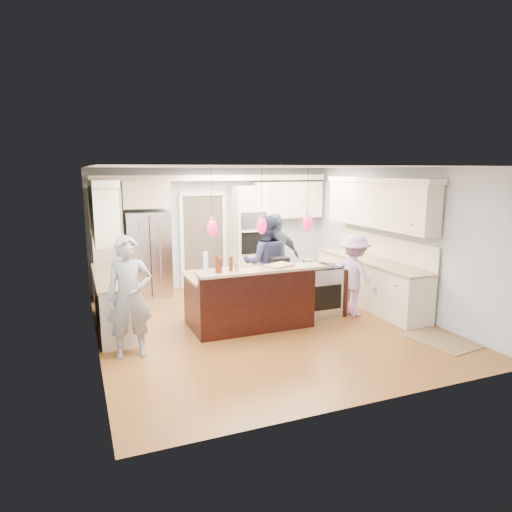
{
  "coord_description": "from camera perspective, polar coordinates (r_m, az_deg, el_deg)",
  "views": [
    {
      "loc": [
        -2.95,
        -7.02,
        2.66
      ],
      "look_at": [
        0.0,
        0.35,
        1.15
      ],
      "focal_mm": 32.0,
      "sensor_mm": 36.0,
      "label": 1
    }
  ],
  "objects": [
    {
      "name": "ground_plane",
      "position": [
        8.07,
        0.93,
        -8.48
      ],
      "size": [
        6.0,
        6.0,
        0.0
      ],
      "primitive_type": "plane",
      "color": "brown",
      "rests_on": "ground"
    },
    {
      "name": "room_shell",
      "position": [
        7.66,
        0.98,
        4.46
      ],
      "size": [
        5.54,
        6.04,
        2.72
      ],
      "color": "#B2BCC6",
      "rests_on": "ground"
    },
    {
      "name": "refrigerator",
      "position": [
        9.92,
        -13.34,
        0.25
      ],
      "size": [
        0.9,
        0.7,
        1.8
      ],
      "primitive_type": "cube",
      "color": "#B7B7BC",
      "rests_on": "ground"
    },
    {
      "name": "oven_column",
      "position": [
        10.48,
        -0.9,
        2.49
      ],
      "size": [
        0.72,
        0.69,
        2.3
      ],
      "color": "beige",
      "rests_on": "ground"
    },
    {
      "name": "back_upper_cabinets",
      "position": [
        10.08,
        -9.1,
        4.99
      ],
      "size": [
        5.3,
        0.61,
        2.54
      ],
      "color": "beige",
      "rests_on": "ground"
    },
    {
      "name": "right_counter_run",
      "position": [
        9.24,
        14.35,
        0.42
      ],
      "size": [
        0.64,
        3.1,
        2.51
      ],
      "color": "beige",
      "rests_on": "ground"
    },
    {
      "name": "left_cabinets",
      "position": [
        8.0,
        -17.74,
        -1.32
      ],
      "size": [
        0.64,
        2.3,
        2.51
      ],
      "color": "beige",
      "rests_on": "ground"
    },
    {
      "name": "kitchen_island",
      "position": [
        7.9,
        -0.91,
        -5.21
      ],
      "size": [
        2.1,
        1.46,
        1.12
      ],
      "color": "black",
      "rests_on": "ground"
    },
    {
      "name": "island_range",
      "position": [
        8.55,
        7.77,
        -4.26
      ],
      "size": [
        0.82,
        0.71,
        0.92
      ],
      "color": "#B7B7BC",
      "rests_on": "ground"
    },
    {
      "name": "pendant_lights",
      "position": [
        7.1,
        0.71,
        3.85
      ],
      "size": [
        1.75,
        0.15,
        1.03
      ],
      "color": "black",
      "rests_on": "ground"
    },
    {
      "name": "person_bar_end",
      "position": [
        6.73,
        -15.53,
        -4.98
      ],
      "size": [
        0.67,
        0.46,
        1.76
      ],
      "primitive_type": "imported",
      "rotation": [
        0.0,
        0.0,
        -0.07
      ],
      "color": "slate",
      "rests_on": "ground"
    },
    {
      "name": "person_far_left",
      "position": [
        8.73,
        1.22,
        -0.83
      ],
      "size": [
        1.04,
        0.9,
        1.81
      ],
      "primitive_type": "imported",
      "rotation": [
        0.0,
        0.0,
        2.86
      ],
      "color": "#282D4E",
      "rests_on": "ground"
    },
    {
      "name": "person_far_right",
      "position": [
        9.05,
        2.52,
        -0.38
      ],
      "size": [
        1.13,
        0.62,
        1.83
      ],
      "primitive_type": "imported",
      "rotation": [
        0.0,
        0.0,
        3.31
      ],
      "color": "slate",
      "rests_on": "ground"
    },
    {
      "name": "person_range_side",
      "position": [
        8.54,
        12.21,
        -2.38
      ],
      "size": [
        0.81,
        1.09,
        1.51
      ],
      "primitive_type": "imported",
      "rotation": [
        0.0,
        0.0,
        1.86
      ],
      "color": "#AF88B8",
      "rests_on": "ground"
    },
    {
      "name": "floor_rug",
      "position": [
        7.88,
        22.11,
        -9.75
      ],
      "size": [
        0.88,
        1.16,
        0.01
      ],
      "primitive_type": "cube",
      "rotation": [
        0.0,
        0.0,
        0.16
      ],
      "color": "olive",
      "rests_on": "ground"
    },
    {
      "name": "water_bottle",
      "position": [
        6.86,
        -6.31,
        -0.86
      ],
      "size": [
        0.09,
        0.09,
        0.33
      ],
      "primitive_type": "cylinder",
      "rotation": [
        0.0,
        0.0,
        -0.12
      ],
      "color": "silver",
      "rests_on": "kitchen_island"
    },
    {
      "name": "beer_bottle_a",
      "position": [
        6.89,
        -4.53,
        -1.18
      ],
      "size": [
        0.07,
        0.07,
        0.24
      ],
      "primitive_type": "cylinder",
      "rotation": [
        0.0,
        0.0,
        0.12
      ],
      "color": "#4A210D",
      "rests_on": "kitchen_island"
    },
    {
      "name": "beer_bottle_b",
      "position": [
        6.91,
        -4.89,
        -1.06
      ],
      "size": [
        0.08,
        0.08,
        0.26
      ],
      "primitive_type": "cylinder",
      "rotation": [
        0.0,
        0.0,
        -0.4
      ],
      "color": "#4A210D",
      "rests_on": "kitchen_island"
    },
    {
      "name": "beer_bottle_c",
      "position": [
        7.02,
        -3.15,
        -0.97
      ],
      "size": [
        0.07,
        0.07,
        0.23
      ],
      "primitive_type": "cylinder",
      "rotation": [
        0.0,
        0.0,
        -0.2
      ],
      "color": "#4A210D",
      "rests_on": "kitchen_island"
    },
    {
      "name": "drink_can",
      "position": [
        7.06,
        -2.38,
        -1.35
      ],
      "size": [
        0.08,
        0.08,
        0.12
      ],
      "primitive_type": "cylinder",
      "rotation": [
        0.0,
        0.0,
        -0.32
      ],
      "color": "#B7B7BC",
      "rests_on": "kitchen_island"
    },
    {
      "name": "cutting_board",
      "position": [
        7.38,
        2.95,
        -1.16
      ],
      "size": [
        0.51,
        0.44,
        0.03
      ],
      "primitive_type": "cube",
      "rotation": [
        0.0,
        0.0,
        0.39
      ],
      "color": "tan",
      "rests_on": "kitchen_island"
    },
    {
      "name": "pot_large",
      "position": [
        8.42,
        6.58,
        -0.81
      ],
      "size": [
        0.21,
        0.21,
        0.12
      ],
      "primitive_type": "cylinder",
      "color": "#B7B7BC",
      "rests_on": "island_range"
    },
    {
      "name": "pot_small",
      "position": [
        8.35,
        9.1,
        -1.05
      ],
      "size": [
        0.2,
        0.2,
        0.1
      ],
      "primitive_type": "cylinder",
      "color": "#B7B7BC",
      "rests_on": "island_range"
    }
  ]
}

